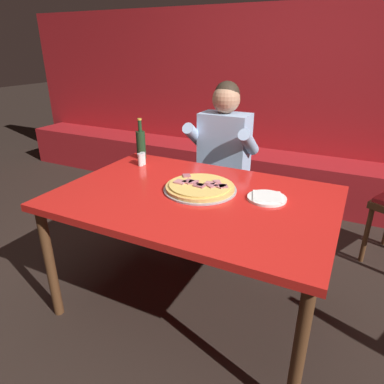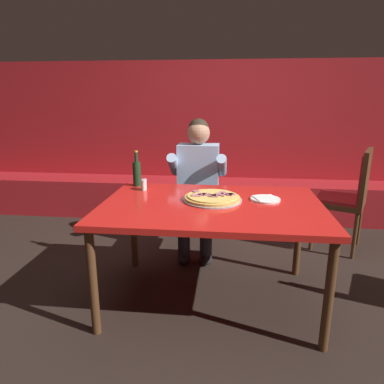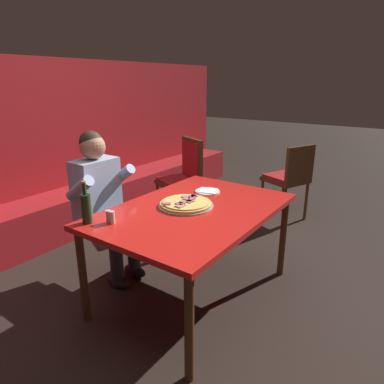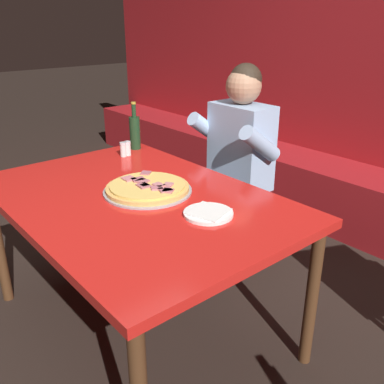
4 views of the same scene
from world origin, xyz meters
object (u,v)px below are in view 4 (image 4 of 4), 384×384
object	(u,v)px
shaker_black_pepper	(128,149)
diner_seated_blue_shirt	(231,161)
main_dining_table	(135,209)
plate_white_paper	(208,213)
pizza	(148,188)
shaker_red_pepper_flakes	(123,150)
beer_bottle	(135,131)

from	to	relation	value
shaker_black_pepper	diner_seated_blue_shirt	size ratio (longest dim) A/B	0.07
main_dining_table	plate_white_paper	world-z (taller)	plate_white_paper
pizza	shaker_red_pepper_flakes	xyz separation A→B (m)	(-0.55, 0.21, 0.02)
shaker_red_pepper_flakes	shaker_black_pepper	size ratio (longest dim) A/B	1.00
plate_white_paper	main_dining_table	bearing A→B (deg)	-162.12
main_dining_table	shaker_black_pepper	world-z (taller)	shaker_black_pepper
pizza	diner_seated_blue_shirt	bearing A→B (deg)	103.63
plate_white_paper	shaker_black_pepper	size ratio (longest dim) A/B	2.44
beer_bottle	shaker_black_pepper	world-z (taller)	beer_bottle
plate_white_paper	shaker_black_pepper	distance (m)	0.95
pizza	plate_white_paper	xyz separation A→B (m)	(0.37, 0.05, -0.01)
pizza	diner_seated_blue_shirt	size ratio (longest dim) A/B	0.33
main_dining_table	shaker_red_pepper_flakes	distance (m)	0.63
plate_white_paper	shaker_red_pepper_flakes	xyz separation A→B (m)	(-0.93, 0.16, 0.03)
plate_white_paper	shaker_red_pepper_flakes	distance (m)	0.94
main_dining_table	beer_bottle	world-z (taller)	beer_bottle
beer_bottle	diner_seated_blue_shirt	bearing A→B (deg)	39.33
plate_white_paper	diner_seated_blue_shirt	xyz separation A→B (m)	(-0.55, 0.68, -0.05)
shaker_black_pepper	diner_seated_blue_shirt	distance (m)	0.63
shaker_red_pepper_flakes	shaker_black_pepper	distance (m)	0.03
diner_seated_blue_shirt	shaker_black_pepper	bearing A→B (deg)	-127.36
pizza	shaker_black_pepper	xyz separation A→B (m)	(-0.55, 0.24, 0.02)
main_dining_table	plate_white_paper	size ratio (longest dim) A/B	7.24
pizza	plate_white_paper	distance (m)	0.38
main_dining_table	pizza	distance (m)	0.11
shaker_black_pepper	plate_white_paper	bearing A→B (deg)	-11.67
main_dining_table	shaker_black_pepper	bearing A→B (deg)	150.44
pizza	plate_white_paper	world-z (taller)	pizza
shaker_red_pepper_flakes	diner_seated_blue_shirt	xyz separation A→B (m)	(0.38, 0.52, -0.08)
shaker_red_pepper_flakes	shaker_black_pepper	bearing A→B (deg)	91.65
beer_bottle	shaker_black_pepper	distance (m)	0.16
main_dining_table	plate_white_paper	distance (m)	0.40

